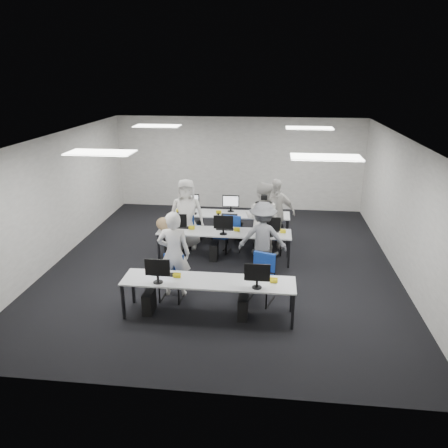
# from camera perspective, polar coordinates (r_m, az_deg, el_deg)

# --- Properties ---
(room) EXTENTS (9.00, 9.02, 3.00)m
(room) POSITION_cam_1_polar(r_m,az_deg,el_deg) (10.04, -0.10, 2.74)
(room) COLOR black
(room) RESTS_ON ground
(ceiling_panels) EXTENTS (5.20, 4.60, 0.02)m
(ceiling_panels) POSITION_cam_1_polar(r_m,az_deg,el_deg) (9.72, -0.11, 11.16)
(ceiling_panels) COLOR white
(ceiling_panels) RESTS_ON room
(desk_front) EXTENTS (3.20, 0.70, 0.73)m
(desk_front) POSITION_cam_1_polar(r_m,az_deg,el_deg) (8.13, -2.05, -7.69)
(desk_front) COLOR silver
(desk_front) RESTS_ON ground
(desk_mid) EXTENTS (3.20, 0.70, 0.73)m
(desk_mid) POSITION_cam_1_polar(r_m,az_deg,el_deg) (10.49, 0.03, -1.24)
(desk_mid) COLOR silver
(desk_mid) RESTS_ON ground
(desk_back) EXTENTS (3.20, 0.70, 0.73)m
(desk_back) POSITION_cam_1_polar(r_m,az_deg,el_deg) (11.80, 0.79, 1.15)
(desk_back) COLOR silver
(desk_back) RESTS_ON ground
(equipment_front) EXTENTS (2.51, 0.41, 1.19)m
(equipment_front) POSITION_cam_1_polar(r_m,az_deg,el_deg) (8.29, -3.37, -9.65)
(equipment_front) COLOR #0C2E9C
(equipment_front) RESTS_ON desk_front
(equipment_mid) EXTENTS (2.91, 0.41, 1.19)m
(equipment_mid) POSITION_cam_1_polar(r_m,az_deg,el_deg) (10.61, -1.01, -2.86)
(equipment_mid) COLOR white
(equipment_mid) RESTS_ON desk_mid
(equipment_back) EXTENTS (2.91, 0.41, 1.19)m
(equipment_back) POSITION_cam_1_polar(r_m,az_deg,el_deg) (11.91, 1.71, -0.32)
(equipment_back) COLOR white
(equipment_back) RESTS_ON desk_back
(chair_0) EXTENTS (0.47, 0.50, 0.89)m
(chair_0) POSITION_cam_1_polar(r_m,az_deg,el_deg) (8.95, -6.77, -7.99)
(chair_0) COLOR navy
(chair_0) RESTS_ON ground
(chair_1) EXTENTS (0.61, 0.64, 0.97)m
(chair_1) POSITION_cam_1_polar(r_m,az_deg,el_deg) (8.81, 4.78, -8.21)
(chair_1) COLOR navy
(chair_1) RESTS_ON ground
(chair_2) EXTENTS (0.50, 0.53, 0.90)m
(chair_2) POSITION_cam_1_polar(r_m,az_deg,el_deg) (11.28, -5.83, -1.97)
(chair_2) COLOR navy
(chair_2) RESTS_ON ground
(chair_3) EXTENTS (0.48, 0.51, 0.83)m
(chair_3) POSITION_cam_1_polar(r_m,az_deg,el_deg) (11.14, -0.30, -2.28)
(chair_3) COLOR navy
(chair_3) RESTS_ON ground
(chair_4) EXTENTS (0.46, 0.49, 0.85)m
(chair_4) POSITION_cam_1_polar(r_m,az_deg,el_deg) (11.12, 6.36, -2.41)
(chair_4) COLOR navy
(chair_4) RESTS_ON ground
(chair_5) EXTENTS (0.54, 0.57, 0.89)m
(chair_5) POSITION_cam_1_polar(r_m,az_deg,el_deg) (11.61, -4.48, -1.31)
(chair_5) COLOR navy
(chair_5) RESTS_ON ground
(chair_6) EXTENTS (0.53, 0.57, 0.96)m
(chair_6) POSITION_cam_1_polar(r_m,az_deg,el_deg) (11.29, 1.25, -1.77)
(chair_6) COLOR navy
(chair_6) RESTS_ON ground
(chair_7) EXTENTS (0.54, 0.56, 0.85)m
(chair_7) POSITION_cam_1_polar(r_m,az_deg,el_deg) (11.28, 5.14, -2.04)
(chair_7) COLOR navy
(chair_7) RESTS_ON ground
(handbag) EXTENTS (0.40, 0.27, 0.32)m
(handbag) POSITION_cam_1_polar(r_m,az_deg,el_deg) (10.60, -7.83, 0.02)
(handbag) COLOR tan
(handbag) RESTS_ON desk_mid
(student_0) EXTENTS (0.69, 0.49, 1.80)m
(student_0) POSITION_cam_1_polar(r_m,az_deg,el_deg) (8.84, -6.56, -3.93)
(student_0) COLOR silver
(student_0) RESTS_ON ground
(student_1) EXTENTS (1.07, 0.93, 1.86)m
(student_1) POSITION_cam_1_polar(r_m,az_deg,el_deg) (10.79, 5.01, 0.68)
(student_1) COLOR silver
(student_1) RESTS_ON ground
(student_2) EXTENTS (0.95, 0.68, 1.82)m
(student_2) POSITION_cam_1_polar(r_m,az_deg,el_deg) (11.21, -4.90, 1.31)
(student_2) COLOR silver
(student_2) RESTS_ON ground
(student_3) EXTENTS (1.14, 0.66, 1.83)m
(student_3) POSITION_cam_1_polar(r_m,az_deg,el_deg) (11.24, 6.59, 1.34)
(student_3) COLOR silver
(student_3) RESTS_ON ground
(photographer) EXTENTS (1.09, 0.63, 1.68)m
(photographer) POSITION_cam_1_polar(r_m,az_deg,el_deg) (9.82, 5.07, -1.82)
(photographer) COLOR slate
(photographer) RESTS_ON ground
(dslr_camera) EXTENTS (0.14, 0.18, 0.10)m
(dslr_camera) POSITION_cam_1_polar(r_m,az_deg,el_deg) (9.70, 5.27, 3.48)
(dslr_camera) COLOR black
(dslr_camera) RESTS_ON photographer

